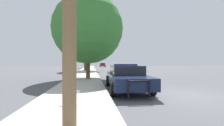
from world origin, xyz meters
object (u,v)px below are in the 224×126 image
Objects in this scene: traffic_light at (94,52)px; tree_sidewalk_near at (88,29)px; fire_hydrant at (71,91)px; police_car at (126,77)px; tree_sidewalk_mid at (85,38)px; car_background_distant at (103,65)px; tree_sidewalk_far at (87,51)px.

tree_sidewalk_near is (-0.73, -15.40, 0.92)m from traffic_light.
traffic_light is at bearing 87.26° from fire_hydrant.
tree_sidewalk_mid is at bearing -78.45° from police_car.
tree_sidewalk_mid reaches higher than tree_sidewalk_near.
fire_hydrant is at bearing -92.96° from car_background_distant.
police_car is 4.06m from fire_hydrant.
tree_sidewalk_near reaches higher than police_car.
police_car is 0.78× the size of tree_sidewalk_far.
fire_hydrant is 0.13× the size of tree_sidewalk_far.
tree_sidewalk_near is at bearing -63.99° from police_car.
police_car is 1.05× the size of traffic_light.
police_car is 43.31m from car_background_distant.
tree_sidewalk_near is (-2.27, 5.17, 3.82)m from police_car.
car_background_distant is 10.67m from tree_sidewalk_far.
car_background_distant is 0.47× the size of tree_sidewalk_mid.
car_background_distant is 0.55× the size of tree_sidewalk_near.
police_car is 0.68× the size of tree_sidewalk_near.
traffic_light is 1.18× the size of car_background_distant.
fire_hydrant is at bearing -88.99° from tree_sidewalk_mid.
fire_hydrant is at bearing 51.27° from police_car.
tree_sidewalk_mid is at bearing -131.27° from traffic_light.
tree_sidewalk_far reaches higher than fire_hydrant.
tree_sidewalk_mid reaches higher than traffic_light.
traffic_light is 23.14m from car_background_distant.
tree_sidewalk_far is (-3.10, 34.75, 4.02)m from police_car.
tree_sidewalk_far is at bearing 96.31° from traffic_light.
tree_sidewalk_mid is at bearing -98.78° from car_background_distant.
car_background_distant is at bearing 83.78° from tree_sidewalk_near.
car_background_distant is (3.42, 22.70, -2.92)m from traffic_light.
tree_sidewalk_far is 0.74× the size of tree_sidewalk_mid.
traffic_light is 0.55× the size of tree_sidewalk_mid.
tree_sidewalk_far is (-0.44, 37.81, 4.19)m from fire_hydrant.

